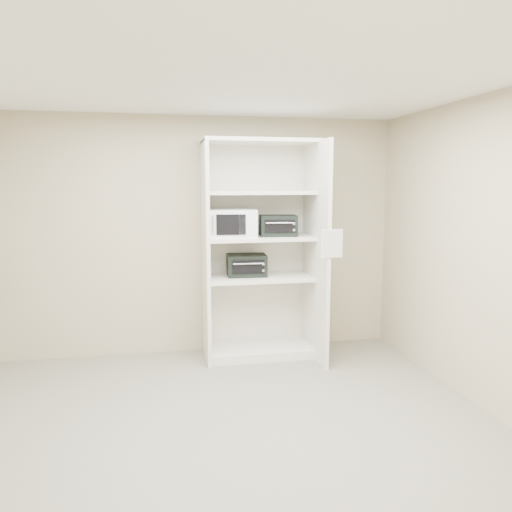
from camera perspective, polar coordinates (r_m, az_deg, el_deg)
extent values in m
cube|color=slate|center=(4.21, -3.52, -19.28)|extent=(4.50, 4.00, 0.01)
cube|color=white|center=(3.81, -3.90, 19.67)|extent=(4.50, 4.00, 0.01)
cube|color=#BCAC8B|center=(5.75, -6.27, 2.27)|extent=(4.50, 0.02, 2.70)
cube|color=#BCAC8B|center=(1.86, 4.36, -10.36)|extent=(4.50, 0.02, 2.70)
cube|color=#BCAC8B|center=(4.64, 25.07, 0.10)|extent=(0.02, 4.00, 2.70)
cube|color=silver|center=(5.46, -5.75, 0.36)|extent=(0.04, 0.60, 2.40)
cube|color=silver|center=(5.55, 6.83, 0.48)|extent=(0.04, 0.90, 2.40)
cube|color=silver|center=(5.84, -0.16, 0.92)|extent=(1.24, 0.02, 2.40)
cube|color=silver|center=(5.83, 0.38, -10.72)|extent=(1.16, 0.56, 0.10)
cube|color=silver|center=(5.61, 0.39, -2.48)|extent=(1.16, 0.56, 0.04)
cube|color=silver|center=(5.54, 0.40, 2.09)|extent=(1.16, 0.56, 0.04)
cube|color=silver|center=(5.51, 0.40, 7.27)|extent=(1.16, 0.56, 0.04)
cube|color=silver|center=(5.53, 0.41, 12.97)|extent=(1.24, 0.60, 0.04)
cube|color=white|center=(5.43, -2.61, 3.76)|extent=(0.54, 0.44, 0.30)
cube|color=black|center=(5.55, 2.55, 3.49)|extent=(0.43, 0.34, 0.23)
cube|color=black|center=(5.61, -1.09, -1.04)|extent=(0.45, 0.35, 0.24)
cube|color=white|center=(5.11, 8.68, 1.42)|extent=(0.22, 0.02, 0.29)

